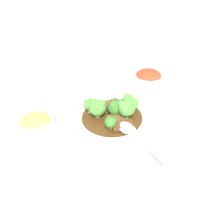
# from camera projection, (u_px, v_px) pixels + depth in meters

# --- Properties ---
(ground_plane) EXTENTS (4.00, 4.00, 0.00)m
(ground_plane) POSITION_uv_depth(u_px,v_px,m) (112.00, 121.00, 0.82)
(ground_plane) COLOR silver
(main_plate) EXTENTS (0.30, 0.30, 0.02)m
(main_plate) POSITION_uv_depth(u_px,v_px,m) (112.00, 118.00, 0.81)
(main_plate) COLOR white
(main_plate) RESTS_ON ground_plane
(beef_strip_0) EXTENTS (0.07, 0.06, 0.01)m
(beef_strip_0) POSITION_uv_depth(u_px,v_px,m) (123.00, 125.00, 0.76)
(beef_strip_0) COLOR #56331E
(beef_strip_0) RESTS_ON main_plate
(beef_strip_1) EXTENTS (0.04, 0.05, 0.01)m
(beef_strip_1) POSITION_uv_depth(u_px,v_px,m) (116.00, 120.00, 0.78)
(beef_strip_1) COLOR brown
(beef_strip_1) RESTS_ON main_plate
(beef_strip_2) EXTENTS (0.08, 0.04, 0.01)m
(beef_strip_2) POSITION_uv_depth(u_px,v_px,m) (109.00, 104.00, 0.85)
(beef_strip_2) COLOR brown
(beef_strip_2) RESTS_ON main_plate
(broccoli_floret_0) EXTENTS (0.04, 0.04, 0.05)m
(broccoli_floret_0) POSITION_uv_depth(u_px,v_px,m) (128.00, 100.00, 0.83)
(broccoli_floret_0) COLOR #8EB756
(broccoli_floret_0) RESTS_ON main_plate
(broccoli_floret_1) EXTENTS (0.04, 0.04, 0.05)m
(broccoli_floret_1) POSITION_uv_depth(u_px,v_px,m) (132.00, 104.00, 0.81)
(broccoli_floret_1) COLOR #8EB756
(broccoli_floret_1) RESTS_ON main_plate
(broccoli_floret_2) EXTENTS (0.05, 0.05, 0.06)m
(broccoli_floret_2) POSITION_uv_depth(u_px,v_px,m) (127.00, 108.00, 0.78)
(broccoli_floret_2) COLOR #7FA84C
(broccoli_floret_2) RESTS_ON main_plate
(broccoli_floret_3) EXTENTS (0.05, 0.05, 0.05)m
(broccoli_floret_3) POSITION_uv_depth(u_px,v_px,m) (116.00, 108.00, 0.80)
(broccoli_floret_3) COLOR #8EB756
(broccoli_floret_3) RESTS_ON main_plate
(broccoli_floret_4) EXTENTS (0.05, 0.05, 0.06)m
(broccoli_floret_4) POSITION_uv_depth(u_px,v_px,m) (98.00, 107.00, 0.79)
(broccoli_floret_4) COLOR #8EB756
(broccoli_floret_4) RESTS_ON main_plate
(broccoli_floret_5) EXTENTS (0.04, 0.04, 0.05)m
(broccoli_floret_5) POSITION_uv_depth(u_px,v_px,m) (90.00, 104.00, 0.81)
(broccoli_floret_5) COLOR #7FA84C
(broccoli_floret_5) RESTS_ON main_plate
(broccoli_floret_6) EXTENTS (0.03, 0.03, 0.04)m
(broccoli_floret_6) POSITION_uv_depth(u_px,v_px,m) (110.00, 122.00, 0.75)
(broccoli_floret_6) COLOR #8EB756
(broccoli_floret_6) RESTS_ON main_plate
(broccoli_floret_7) EXTENTS (0.04, 0.04, 0.04)m
(broccoli_floret_7) POSITION_uv_depth(u_px,v_px,m) (121.00, 105.00, 0.81)
(broccoli_floret_7) COLOR #7FA84C
(broccoli_floret_7) RESTS_ON main_plate
(serving_spoon) EXTENTS (0.06, 0.20, 0.01)m
(serving_spoon) POSITION_uv_depth(u_px,v_px,m) (129.00, 130.00, 0.74)
(serving_spoon) COLOR silver
(serving_spoon) RESTS_ON main_plate
(side_bowl_kimchi) EXTENTS (0.12, 0.12, 0.06)m
(side_bowl_kimchi) POSITION_uv_depth(u_px,v_px,m) (148.00, 79.00, 0.97)
(side_bowl_kimchi) COLOR white
(side_bowl_kimchi) RESTS_ON ground_plane
(side_bowl_appetizer) EXTENTS (0.11, 0.11, 0.05)m
(side_bowl_appetizer) POSITION_uv_depth(u_px,v_px,m) (36.00, 123.00, 0.77)
(side_bowl_appetizer) COLOR white
(side_bowl_appetizer) RESTS_ON ground_plane
(sauce_dish) EXTENTS (0.08, 0.08, 0.01)m
(sauce_dish) POSITION_uv_depth(u_px,v_px,m) (184.00, 137.00, 0.75)
(sauce_dish) COLOR white
(sauce_dish) RESTS_ON ground_plane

